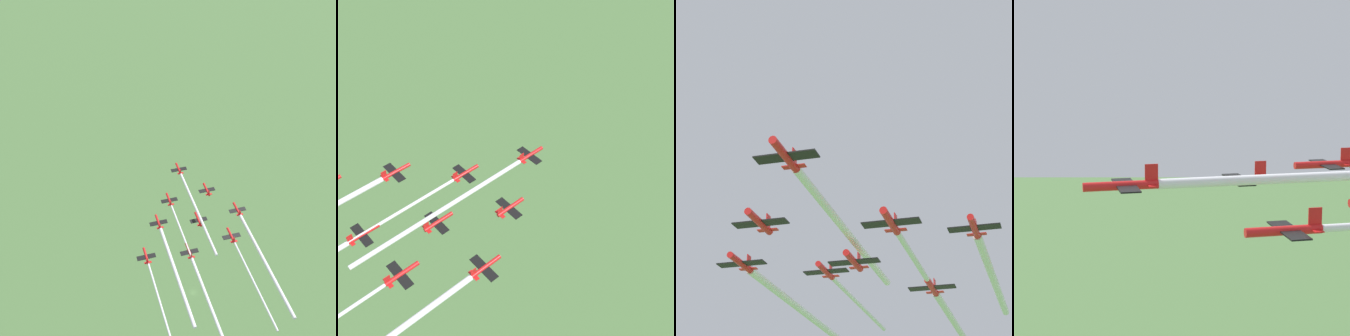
# 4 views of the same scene
# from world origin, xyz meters

# --- Properties ---
(jet_0) EXTENTS (7.62, 8.07, 2.69)m
(jet_0) POSITION_xyz_m (-30.35, -39.49, 173.57)
(jet_0) COLOR red
(jet_1) EXTENTS (7.62, 8.07, 2.69)m
(jet_1) POSITION_xyz_m (-40.33, -53.80, 170.09)
(jet_1) COLOR red
(jet_2) EXTENTS (7.62, 8.07, 2.69)m
(jet_2) POSITION_xyz_m (-22.69, -55.16, 171.84)
(jet_2) COLOR red
(jet_3) EXTENTS (7.62, 8.07, 2.69)m
(jet_3) POSITION_xyz_m (-50.30, -68.12, 173.88)
(jet_3) COLOR red
(jet_4) EXTENTS (7.62, 8.07, 2.69)m
(jet_4) POSITION_xyz_m (-32.66, -69.48, 170.37)
(jet_4) COLOR red
(jet_5) EXTENTS (7.62, 8.07, 2.69)m
(jet_5) POSITION_xyz_m (-15.02, -70.83, 171.63)
(jet_5) COLOR red
(jet_7) EXTENTS (7.62, 8.07, 2.69)m
(jet_7) POSITION_xyz_m (-42.63, -83.79, 169.99)
(jet_7) COLOR red
(jet_8) EXTENTS (7.62, 8.07, 2.69)m
(jet_8) POSITION_xyz_m (-24.99, -85.15, 174.11)
(jet_8) COLOR red
(smoke_trail_0) EXTENTS (4.84, 48.64, 1.11)m
(smoke_trail_0) POSITION_xyz_m (-32.50, -67.44, 173.53)
(smoke_trail_0) COLOR white
(smoke_trail_1) EXTENTS (4.79, 51.81, 0.81)m
(smoke_trail_1) POSITION_xyz_m (-42.60, -83.35, 170.05)
(smoke_trail_1) COLOR white
(smoke_trail_3) EXTENTS (4.84, 45.76, 1.33)m
(smoke_trail_3) POSITION_xyz_m (-52.34, -94.62, 173.84)
(smoke_trail_3) COLOR white
(smoke_trail_5) EXTENTS (5.21, 50.56, 1.33)m
(smoke_trail_5) POSITION_xyz_m (-17.24, -99.74, 171.59)
(smoke_trail_5) COLOR white
(smoke_trail_7) EXTENTS (5.01, 49.56, 1.21)m
(smoke_trail_7) POSITION_xyz_m (-44.82, -112.20, 169.95)
(smoke_trail_7) COLOR white
(smoke_trail_8) EXTENTS (3.80, 39.48, 0.77)m
(smoke_trail_8) POSITION_xyz_m (-26.79, -108.53, 174.08)
(smoke_trail_8) COLOR white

